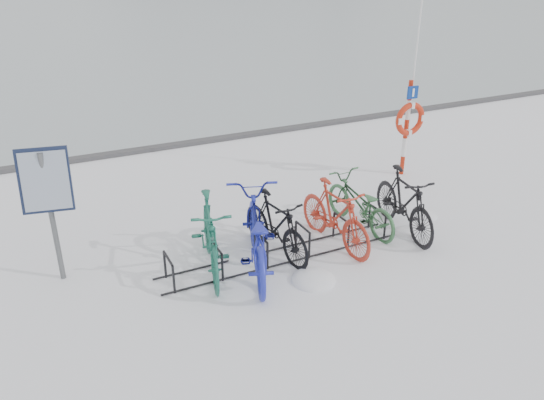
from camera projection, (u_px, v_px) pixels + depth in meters
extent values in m
plane|color=white|center=(282.00, 257.00, 8.31)|extent=(900.00, 900.00, 0.00)
cube|color=#3F3F42|center=(174.00, 145.00, 13.11)|extent=(400.00, 0.25, 0.10)
cylinder|color=black|center=(174.00, 279.00, 7.32)|extent=(0.04, 0.04, 0.44)
cylinder|color=black|center=(165.00, 264.00, 7.68)|extent=(0.04, 0.04, 0.44)
cylinder|color=black|center=(168.00, 258.00, 7.41)|extent=(0.04, 0.44, 0.04)
cylinder|color=black|center=(222.00, 267.00, 7.61)|extent=(0.04, 0.04, 0.44)
cylinder|color=black|center=(212.00, 253.00, 7.97)|extent=(0.04, 0.04, 0.44)
cylinder|color=black|center=(216.00, 247.00, 7.70)|extent=(0.04, 0.44, 0.04)
cylinder|color=black|center=(267.00, 256.00, 7.90)|extent=(0.04, 0.04, 0.44)
cylinder|color=black|center=(255.00, 243.00, 8.26)|extent=(0.04, 0.04, 0.44)
cylinder|color=black|center=(261.00, 237.00, 7.99)|extent=(0.04, 0.44, 0.04)
cylinder|color=black|center=(309.00, 246.00, 8.19)|extent=(0.04, 0.04, 0.44)
cylinder|color=black|center=(296.00, 233.00, 8.55)|extent=(0.04, 0.04, 0.44)
cylinder|color=black|center=(303.00, 227.00, 8.27)|extent=(0.04, 0.44, 0.04)
cylinder|color=black|center=(348.00, 236.00, 8.48)|extent=(0.04, 0.04, 0.44)
cylinder|color=black|center=(334.00, 225.00, 8.83)|extent=(0.04, 0.04, 0.44)
cylinder|color=black|center=(342.00, 218.00, 8.56)|extent=(0.04, 0.44, 0.04)
cylinder|color=black|center=(385.00, 227.00, 8.76)|extent=(0.04, 0.04, 0.44)
cylinder|color=black|center=(369.00, 216.00, 9.12)|extent=(0.04, 0.04, 0.44)
cylinder|color=black|center=(378.00, 210.00, 8.85)|extent=(0.04, 0.44, 0.04)
cylinder|color=black|center=(289.00, 262.00, 8.13)|extent=(4.00, 0.03, 0.03)
cylinder|color=black|center=(276.00, 249.00, 8.48)|extent=(4.00, 0.03, 0.03)
cylinder|color=#595B5E|center=(52.00, 219.00, 7.36)|extent=(0.08, 0.08, 1.94)
cube|color=black|center=(45.00, 180.00, 7.09)|extent=(0.70, 0.37, 0.88)
cube|color=#8C99AD|center=(45.00, 181.00, 7.06)|extent=(0.62, 0.29, 0.78)
cylinder|color=#AA220D|center=(402.00, 165.00, 11.43)|extent=(0.09, 0.09, 0.41)
cylinder|color=silver|center=(404.00, 147.00, 11.27)|extent=(0.09, 0.09, 0.41)
cylinder|color=#AA220D|center=(406.00, 129.00, 11.10)|extent=(0.09, 0.09, 0.41)
cylinder|color=silver|center=(408.00, 110.00, 10.93)|extent=(0.09, 0.09, 0.41)
cylinder|color=#AA220D|center=(410.00, 90.00, 10.76)|extent=(0.09, 0.09, 0.41)
torus|color=red|center=(410.00, 119.00, 10.93)|extent=(0.71, 0.12, 0.71)
cube|color=navy|center=(413.00, 92.00, 10.71)|extent=(0.26, 0.03, 0.26)
cylinder|color=silver|center=(412.00, 88.00, 10.83)|extent=(0.03, 0.03, 3.69)
imported|color=#1B5E4B|center=(210.00, 234.00, 7.75)|extent=(1.03, 2.04, 1.18)
imported|color=#2029A7|center=(256.00, 232.00, 7.80)|extent=(1.51, 2.40, 1.19)
imported|color=black|center=(275.00, 224.00, 8.22)|extent=(0.72, 1.76, 1.02)
imported|color=#B4301F|center=(335.00, 214.00, 8.48)|extent=(0.65, 1.84, 1.08)
imported|color=#32643C|center=(360.00, 202.00, 9.06)|extent=(0.75, 1.83, 0.94)
imported|color=black|center=(404.00, 201.00, 8.90)|extent=(0.79, 1.91, 1.11)
ellipsoid|color=white|center=(313.00, 280.00, 7.70)|extent=(0.66, 0.66, 0.23)
ellipsoid|color=white|center=(408.00, 233.00, 9.02)|extent=(0.49, 0.49, 0.17)
ellipsoid|color=white|center=(240.00, 257.00, 8.30)|extent=(0.48, 0.48, 0.17)
ellipsoid|color=white|center=(313.00, 235.00, 8.95)|extent=(0.32, 0.32, 0.11)
ellipsoid|color=white|center=(426.00, 217.00, 9.60)|extent=(0.39, 0.39, 0.14)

